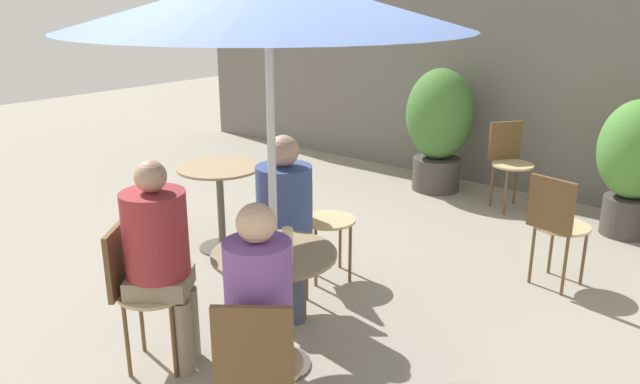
{
  "coord_description": "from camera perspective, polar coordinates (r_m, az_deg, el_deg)",
  "views": [
    {
      "loc": [
        2.21,
        -2.27,
        2.09
      ],
      "look_at": [
        0.02,
        0.42,
        0.97
      ],
      "focal_mm": 35.0,
      "sensor_mm": 36.0,
      "label": 1
    }
  ],
  "objects": [
    {
      "name": "ground_plane",
      "position": [
        3.79,
        -4.34,
        -15.56
      ],
      "size": [
        20.0,
        20.0,
        0.0
      ],
      "primitive_type": "plane",
      "color": "gray"
    },
    {
      "name": "potted_plant_0",
      "position": [
        6.82,
        10.82,
        6.14
      ],
      "size": [
        0.71,
        0.71,
        1.32
      ],
      "color": "#47423D",
      "rests_on": "ground_plane"
    },
    {
      "name": "beer_glass_1",
      "position": [
        3.29,
        -2.98,
        -4.88
      ],
      "size": [
        0.06,
        0.06,
        0.19
      ],
      "color": "beige",
      "rests_on": "cafe_table_near"
    },
    {
      "name": "seated_person_0",
      "position": [
        4.04,
        -3.29,
        -1.8
      ],
      "size": [
        0.46,
        0.46,
        1.23
      ],
      "rotation": [
        0.0,
        0.0,
        0.65
      ],
      "color": "#42475B",
      "rests_on": "ground_plane"
    },
    {
      "name": "cafe_table_near",
      "position": [
        3.53,
        -4.15,
        -8.28
      ],
      "size": [
        0.7,
        0.7,
        0.72
      ],
      "color": "#514C47",
      "rests_on": "ground_plane"
    },
    {
      "name": "seated_person_1",
      "position": [
        3.57,
        -14.46,
        -5.01
      ],
      "size": [
        0.45,
        0.45,
        1.24
      ],
      "rotation": [
        0.0,
        0.0,
        2.22
      ],
      "color": "gray",
      "rests_on": "ground_plane"
    },
    {
      "name": "beer_glass_0",
      "position": [
        3.53,
        -5.82,
        -3.54
      ],
      "size": [
        0.06,
        0.06,
        0.17
      ],
      "color": "beige",
      "rests_on": "cafe_table_near"
    },
    {
      "name": "seated_person_2",
      "position": [
        2.87,
        -5.57,
        -10.25
      ],
      "size": [
        0.38,
        0.39,
        1.23
      ],
      "rotation": [
        0.0,
        0.0,
        3.79
      ],
      "color": "#2D2D33",
      "rests_on": "ground_plane"
    },
    {
      "name": "bistro_chair_2",
      "position": [
        2.86,
        -5.81,
        -15.27
      ],
      "size": [
        0.46,
        0.46,
        0.86
      ],
      "rotation": [
        0.0,
        0.0,
        -2.49
      ],
      "color": "tan",
      "rests_on": "ground_plane"
    },
    {
      "name": "bistro_chair_3",
      "position": [
        4.77,
        20.78,
        -2.4
      ],
      "size": [
        0.41,
        0.43,
        0.86
      ],
      "rotation": [
        0.0,
        0.0,
        2.94
      ],
      "color": "tan",
      "rests_on": "ground_plane"
    },
    {
      "name": "storefront_wall",
      "position": [
        6.82,
        20.64,
        11.87
      ],
      "size": [
        10.0,
        0.06,
        3.0
      ],
      "color": "slate",
      "rests_on": "ground_plane"
    },
    {
      "name": "cafe_table_far",
      "position": [
        5.22,
        -9.13,
        0.32
      ],
      "size": [
        0.68,
        0.68,
        0.72
      ],
      "color": "#514C47",
      "rests_on": "ground_plane"
    },
    {
      "name": "bistro_chair_6",
      "position": [
        4.6,
        -0.26,
        -1.88
      ],
      "size": [
        0.46,
        0.46,
        0.86
      ],
      "rotation": [
        0.0,
        0.0,
        2.51
      ],
      "color": "tan",
      "rests_on": "ground_plane"
    },
    {
      "name": "bistro_chair_5",
      "position": [
        6.46,
        16.88,
        3.17
      ],
      "size": [
        0.46,
        0.46,
        0.86
      ],
      "rotation": [
        0.0,
        0.0,
        0.93
      ],
      "color": "tan",
      "rests_on": "ground_plane"
    },
    {
      "name": "potted_plant_1",
      "position": [
        6.06,
        26.85,
        2.67
      ],
      "size": [
        0.64,
        0.64,
        1.22
      ],
      "color": "#47423D",
      "rests_on": "ground_plane"
    },
    {
      "name": "umbrella",
      "position": [
        3.17,
        -4.79,
        17.02
      ],
      "size": [
        2.03,
        2.03,
        2.19
      ],
      "color": "silver",
      "rests_on": "ground_plane"
    },
    {
      "name": "bistro_chair_1",
      "position": [
        3.69,
        -16.36,
        -7.86
      ],
      "size": [
        0.46,
        0.46,
        0.86
      ],
      "rotation": [
        0.0,
        0.0,
        -4.06
      ],
      "color": "tan",
      "rests_on": "ground_plane"
    },
    {
      "name": "bistro_chair_0",
      "position": [
        4.24,
        -3.07,
        -3.7
      ],
      "size": [
        0.46,
        0.46,
        0.86
      ],
      "rotation": [
        0.0,
        0.0,
        0.65
      ],
      "color": "tan",
      "rests_on": "ground_plane"
    }
  ]
}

